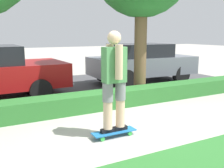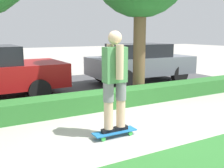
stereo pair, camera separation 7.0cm
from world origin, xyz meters
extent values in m
plane|color=#ADA89E|center=(0.00, 0.00, 0.00)|extent=(60.00, 60.00, 0.00)
cube|color=#474749|center=(0.00, 4.20, 0.00)|extent=(12.59, 5.00, 0.01)
cube|color=#2D702D|center=(0.00, 1.60, 0.21)|extent=(12.59, 0.60, 0.41)
cube|color=#1E6BAD|center=(-0.58, -0.13, 0.09)|extent=(0.80, 0.24, 0.02)
cylinder|color=green|center=(-0.30, -0.22, 0.04)|extent=(0.08, 0.04, 0.08)
cylinder|color=green|center=(-0.30, -0.04, 0.04)|extent=(0.08, 0.04, 0.08)
cylinder|color=green|center=(-0.85, -0.22, 0.04)|extent=(0.08, 0.04, 0.08)
cylinder|color=green|center=(-0.85, -0.04, 0.04)|extent=(0.08, 0.04, 0.08)
cube|color=black|center=(-0.70, -0.13, 0.13)|extent=(0.26, 0.09, 0.07)
cylinder|color=beige|center=(-0.70, -0.13, 0.58)|extent=(0.16, 0.16, 0.81)
cylinder|color=gray|center=(-0.70, -0.13, 0.82)|extent=(0.18, 0.18, 0.33)
cube|color=black|center=(-0.45, -0.13, 0.13)|extent=(0.26, 0.09, 0.07)
cylinder|color=beige|center=(-0.45, -0.13, 0.58)|extent=(0.16, 0.16, 0.81)
cylinder|color=gray|center=(-0.45, -0.13, 0.82)|extent=(0.18, 0.18, 0.33)
cube|color=#519356|center=(-0.58, -0.13, 1.28)|extent=(0.39, 0.21, 0.60)
cylinder|color=beige|center=(-0.58, -0.29, 1.34)|extent=(0.13, 0.13, 0.57)
cylinder|color=beige|center=(-0.58, 0.03, 1.34)|extent=(0.13, 0.13, 0.57)
sphere|color=beige|center=(-0.58, -0.13, 1.73)|extent=(0.23, 0.23, 0.23)
cylinder|color=brown|center=(1.44, 2.07, 1.40)|extent=(0.34, 0.34, 2.81)
cylinder|color=black|center=(-1.14, 3.00, 0.30)|extent=(0.60, 0.24, 0.60)
cylinder|color=black|center=(-1.14, 4.81, 0.30)|extent=(0.60, 0.24, 0.60)
cube|color=slate|center=(2.80, 3.94, 0.65)|extent=(3.86, 1.85, 0.64)
cube|color=black|center=(2.68, 3.94, 1.20)|extent=(2.03, 1.58, 0.47)
cylinder|color=black|center=(3.98, 3.15, 0.33)|extent=(0.66, 0.21, 0.66)
cylinder|color=black|center=(3.98, 4.73, 0.33)|extent=(0.66, 0.21, 0.66)
cylinder|color=black|center=(1.62, 3.15, 0.33)|extent=(0.66, 0.21, 0.66)
cylinder|color=black|center=(1.62, 4.73, 0.33)|extent=(0.66, 0.21, 0.66)
camera|label=1|loc=(-2.67, -4.00, 1.81)|focal=42.00mm
camera|label=2|loc=(-2.73, -3.97, 1.81)|focal=42.00mm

